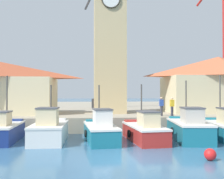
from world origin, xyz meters
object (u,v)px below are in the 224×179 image
port_crane_far (224,54)px  fishing_boat_mid_left (100,130)px  fishing_boat_left_outer (4,131)px  fishing_boat_center (144,131)px  mooring_buoy (210,154)px  dock_worker_near_tower (172,106)px  fishing_boat_left_inner (49,130)px  fishing_boat_mid_right (189,128)px  clock_tower (110,30)px  port_crane_near (99,56)px  warehouse_right (219,84)px  fishing_boat_right_inner (224,128)px  dock_worker_along_quay (161,106)px

port_crane_far → fishing_boat_mid_left: bearing=-133.8°
fishing_boat_left_outer → fishing_boat_center: bearing=-3.6°
mooring_buoy → dock_worker_near_tower: (1.15, 9.27, 1.79)m
fishing_boat_left_inner → fishing_boat_mid_left: 3.36m
fishing_boat_left_outer → fishing_boat_mid_right: 12.30m
clock_tower → mooring_buoy: clock_tower is taller
fishing_boat_left_inner → fishing_boat_mid_right: bearing=-1.6°
port_crane_near → clock_tower: bearing=-85.9°
warehouse_right → fishing_boat_center: bearing=-137.4°
fishing_boat_right_inner → port_crane_far: port_crane_far is taller
fishing_boat_mid_right → clock_tower: bearing=118.8°
fishing_boat_left_outer → port_crane_far: bearing=37.4°
fishing_boat_right_inner → clock_tower: (-7.39, 8.24, 8.69)m
warehouse_right → fishing_boat_left_inner: bearing=-151.8°
port_crane_near → port_crane_far: size_ratio=0.88×
mooring_buoy → dock_worker_along_quay: size_ratio=0.35×
fishing_boat_right_inner → port_crane_near: port_crane_near is taller
clock_tower → mooring_buoy: size_ratio=30.15×
fishing_boat_mid_left → fishing_boat_center: bearing=-2.1°
fishing_boat_left_inner → mooring_buoy: size_ratio=8.32×
fishing_boat_center → fishing_boat_left_outer: bearing=176.4°
fishing_boat_left_inner → port_crane_far: port_crane_far is taller
fishing_boat_left_outer → warehouse_right: (18.95, 8.36, 3.45)m
mooring_buoy → fishing_boat_right_inner: bearing=57.0°
fishing_boat_mid_left → fishing_boat_mid_right: bearing=-0.2°
fishing_boat_center → fishing_boat_right_inner: size_ratio=1.05×
clock_tower → dock_worker_along_quay: bearing=-42.5°
port_crane_near → fishing_boat_right_inner: bearing=-66.1°
dock_worker_along_quay → fishing_boat_mid_left: bearing=-138.8°
port_crane_near → port_crane_far: (18.70, 1.40, 0.82)m
dock_worker_near_tower → dock_worker_along_quay: same height
fishing_boat_right_inner → clock_tower: size_ratio=0.29×
fishing_boat_right_inner → warehouse_right: 9.99m
fishing_boat_right_inner → warehouse_right: bearing=64.8°
dock_worker_near_tower → warehouse_right: bearing=36.8°
fishing_boat_left_inner → port_crane_far: size_ratio=0.23×
warehouse_right → fishing_boat_mid_left: bearing=-145.1°
fishing_boat_center → fishing_boat_mid_left: bearing=177.9°
fishing_boat_center → clock_tower: bearing=100.8°
fishing_boat_center → dock_worker_near_tower: bearing=51.8°
fishing_boat_left_outer → port_crane_far: size_ratio=0.22×
dock_worker_near_tower → clock_tower: bearing=136.2°
fishing_boat_mid_left → clock_tower: bearing=81.7°
fishing_boat_left_outer → port_crane_far: (25.54, 19.56, 8.35)m
fishing_boat_mid_left → mooring_buoy: 7.29m
fishing_boat_mid_left → fishing_boat_mid_right: size_ratio=0.98×
dock_worker_near_tower → fishing_boat_mid_right: bearing=-91.7°
fishing_boat_center → dock_worker_along_quay: fishing_boat_center is taller
fishing_boat_mid_right → fishing_boat_left_outer: bearing=177.7°
fishing_boat_right_inner → clock_tower: clock_tower is taller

